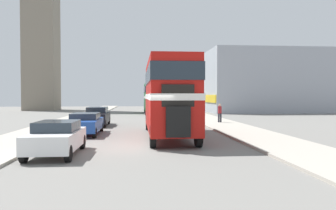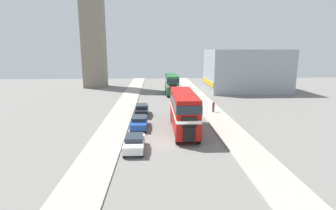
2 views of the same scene
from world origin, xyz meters
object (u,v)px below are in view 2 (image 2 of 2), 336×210
bus_distant (172,82)px  car_parked_far (142,110)px  car_parked_mid (139,122)px  pedestrian_walking (213,106)px  church_tower (92,9)px  car_parked_near (134,143)px  double_decker_bus (184,109)px

bus_distant → car_parked_far: size_ratio=2.17×
car_parked_mid → pedestrian_walking: (10.53, 7.17, 0.32)m
bus_distant → church_tower: 27.05m
pedestrian_walking → church_tower: bearing=129.2°
church_tower → car_parked_near: bearing=-73.4°
car_parked_mid → car_parked_far: (0.01, 6.14, 0.07)m
car_parked_far → pedestrian_walking: pedestrian_walking is taller
car_parked_mid → car_parked_far: size_ratio=1.00×
bus_distant → car_parked_mid: 24.86m
double_decker_bus → car_parked_near: bearing=-132.9°
car_parked_near → church_tower: 48.31m
bus_distant → car_parked_far: bus_distant is taller
bus_distant → church_tower: (-18.25, 11.64, 16.22)m
car_parked_near → car_parked_mid: (0.04, 7.14, -0.01)m
car_parked_mid → church_tower: size_ratio=0.12×
double_decker_bus → church_tower: (-18.00, 37.42, 16.01)m
church_tower → car_parked_far: bearing=-66.6°
car_parked_far → car_parked_near: bearing=-90.2°
double_decker_bus → pedestrian_walking: bearing=58.4°
double_decker_bus → car_parked_mid: bearing=163.1°
car_parked_near → car_parked_far: bearing=89.8°
car_parked_near → church_tower: (-12.82, 42.99, 17.92)m
car_parked_mid → church_tower: bearing=109.7°
bus_distant → car_parked_near: (-5.43, -31.35, -1.70)m
car_parked_near → car_parked_far: 13.27m
double_decker_bus → car_parked_mid: 5.71m
bus_distant → church_tower: size_ratio=0.27×
car_parked_near → car_parked_mid: 7.14m
car_parked_far → pedestrian_walking: size_ratio=2.78×
car_parked_mid → church_tower: 42.10m
car_parked_far → church_tower: 36.98m
car_parked_far → car_parked_mid: bearing=-90.1°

